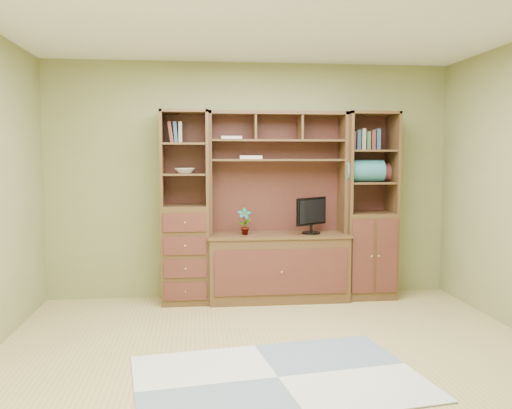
{
  "coord_description": "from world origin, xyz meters",
  "views": [
    {
      "loc": [
        -0.6,
        -4.03,
        1.56
      ],
      "look_at": [
        -0.03,
        1.2,
        1.1
      ],
      "focal_mm": 38.0,
      "sensor_mm": 36.0,
      "label": 1
    }
  ],
  "objects": [
    {
      "name": "blanket_red",
      "position": [
        1.38,
        1.85,
        1.39
      ],
      "size": [
        0.36,
        0.2,
        0.2
      ],
      "primitive_type": "cube",
      "color": "brown",
      "rests_on": "right_tower"
    },
    {
      "name": "magazines",
      "position": [
        -0.02,
        1.82,
        1.56
      ],
      "size": [
        0.24,
        0.17,
        0.04
      ],
      "primitive_type": "cube",
      "color": "beige",
      "rests_on": "center_hutch"
    },
    {
      "name": "room",
      "position": [
        0.0,
        0.0,
        1.3
      ],
      "size": [
        4.6,
        4.1,
        2.64
      ],
      "color": "tan",
      "rests_on": "ground"
    },
    {
      "name": "orchid",
      "position": [
        -0.1,
        1.7,
        0.88
      ],
      "size": [
        0.15,
        0.1,
        0.29
      ],
      "primitive_type": "imported",
      "color": "#A94239",
      "rests_on": "center_hutch"
    },
    {
      "name": "left_tower",
      "position": [
        -0.73,
        1.77,
        1.02
      ],
      "size": [
        0.5,
        0.45,
        2.05
      ],
      "primitive_type": "cube",
      "color": "#483019",
      "rests_on": "ground"
    },
    {
      "name": "right_tower",
      "position": [
        1.3,
        1.77,
        1.02
      ],
      "size": [
        0.55,
        0.45,
        2.05
      ],
      "primitive_type": "cube",
      "color": "#483019",
      "rests_on": "ground"
    },
    {
      "name": "blanket_teal",
      "position": [
        1.22,
        1.73,
        1.41
      ],
      "size": [
        0.42,
        0.24,
        0.24
      ],
      "primitive_type": "cube",
      "color": "#29656D",
      "rests_on": "right_tower"
    },
    {
      "name": "center_hutch",
      "position": [
        0.27,
        1.73,
        1.02
      ],
      "size": [
        1.54,
        0.53,
        2.05
      ],
      "primitive_type": "cube",
      "color": "#483019",
      "rests_on": "ground"
    },
    {
      "name": "monitor",
      "position": [
        0.63,
        1.7,
        1.0
      ],
      "size": [
        0.48,
        0.42,
        0.55
      ],
      "primitive_type": "cube",
      "rotation": [
        0.0,
        0.0,
        0.63
      ],
      "color": "black",
      "rests_on": "center_hutch"
    },
    {
      "name": "rug",
      "position": [
        -0.04,
        -0.37,
        0.01
      ],
      "size": [
        2.16,
        1.61,
        0.01
      ],
      "primitive_type": "cube",
      "rotation": [
        0.0,
        0.0,
        0.15
      ],
      "color": "#A6ACAC",
      "rests_on": "ground"
    },
    {
      "name": "bowl",
      "position": [
        -0.73,
        1.77,
        1.42
      ],
      "size": [
        0.22,
        0.22,
        0.05
      ],
      "primitive_type": "imported",
      "color": "beige",
      "rests_on": "left_tower"
    }
  ]
}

